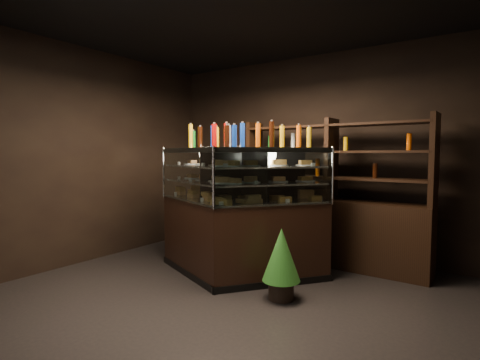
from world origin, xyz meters
TOP-DOWN VIEW (x-y plane):
  - ground at (0.00, 0.00)m, footprint 5.00×5.00m
  - room_shell at (0.00, 0.00)m, footprint 5.02×5.02m
  - display_case at (-0.38, 0.94)m, footprint 2.26×1.61m
  - food_display at (-0.38, 0.94)m, footprint 1.85×1.14m
  - bottles_top at (-0.38, 0.94)m, footprint 1.67×1.00m
  - potted_conifer at (0.45, 0.55)m, footprint 0.40×0.40m
  - back_shelving at (0.41, 2.05)m, footprint 2.59×0.51m

SIDE VIEW (x-z plane):
  - ground at x=0.00m, z-range 0.00..0.00m
  - potted_conifer at x=0.45m, z-range 0.06..0.91m
  - display_case at x=-0.38m, z-range -0.27..1.34m
  - back_shelving at x=0.41m, z-range -0.40..1.60m
  - food_display at x=-0.38m, z-range 0.99..1.48m
  - bottles_top at x=-0.38m, z-range 1.59..1.89m
  - room_shell at x=0.00m, z-range 0.44..3.45m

